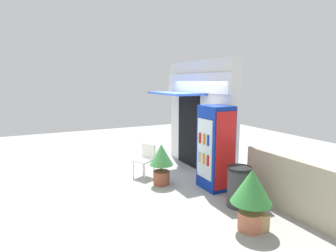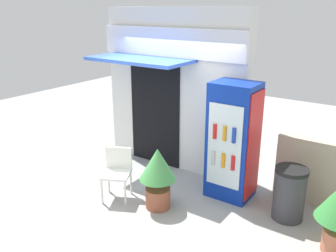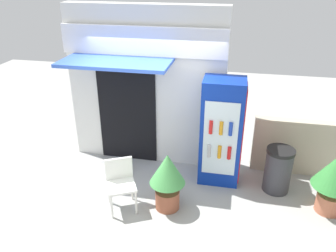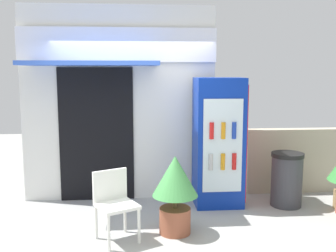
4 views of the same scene
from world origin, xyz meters
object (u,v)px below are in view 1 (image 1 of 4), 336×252
Objects in this scene: cardboard_box at (257,221)px; potted_plant_near_shop at (161,160)px; drink_cooler at (216,148)px; potted_plant_curbside at (251,192)px; trash_bin at (239,187)px; plastic_chair at (146,157)px.

potted_plant_near_shop is at bearing -167.59° from cardboard_box.
potted_plant_curbside is (1.82, -0.58, -0.30)m from drink_cooler.
potted_plant_curbside is 0.55m from cardboard_box.
cardboard_box is (0.03, 0.13, -0.53)m from potted_plant_curbside.
potted_plant_near_shop is at bearing -154.12° from trash_bin.
potted_plant_curbside reaches higher than potted_plant_near_shop.
plastic_chair is 1.03× the size of trash_bin.
drink_cooler is 1.94× the size of potted_plant_near_shop.
trash_bin is 2.47× the size of cardboard_box.
potted_plant_near_shop is 2.64m from potted_plant_curbside.
drink_cooler reaches higher than trash_bin.
drink_cooler is 1.18m from trash_bin.
drink_cooler reaches higher than plastic_chair.
cardboard_box is (2.63, 0.58, -0.47)m from potted_plant_near_shop.
drink_cooler reaches higher than potted_plant_curbside.
potted_plant_curbside reaches higher than trash_bin.
potted_plant_near_shop is (-0.77, -1.03, -0.36)m from drink_cooler.
drink_cooler is at bearing 53.06° from potted_plant_near_shop.
trash_bin is (2.56, 0.98, -0.08)m from plastic_chair.
plastic_chair is 2.74m from trash_bin.
potted_plant_curbside is 3.20× the size of cardboard_box.
plastic_chair is (-1.53, -1.14, -0.48)m from drink_cooler.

